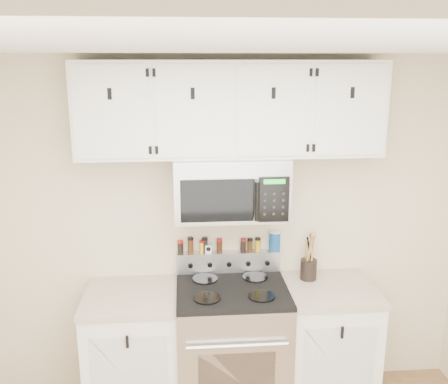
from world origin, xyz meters
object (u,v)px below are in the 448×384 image
object	(u,v)px
range	(232,348)
salt_canister	(275,241)
microwave	(231,187)
utensil_crock	(309,268)

from	to	relation	value
range	salt_canister	distance (m)	0.82
microwave	salt_canister	world-z (taller)	microwave
range	microwave	world-z (taller)	microwave
salt_canister	range	bearing A→B (deg)	-140.30
range	utensil_crock	world-z (taller)	utensil_crock
utensil_crock	range	bearing A→B (deg)	-164.22
microwave	utensil_crock	xyz separation A→B (m)	(0.57, 0.03, -0.62)
microwave	utensil_crock	world-z (taller)	microwave
utensil_crock	salt_canister	bearing A→B (deg)	152.32
range	salt_canister	world-z (taller)	salt_canister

